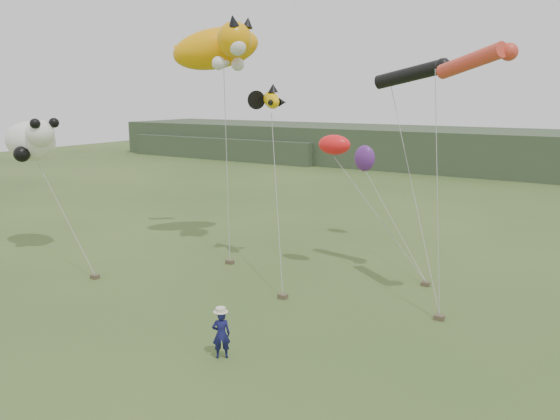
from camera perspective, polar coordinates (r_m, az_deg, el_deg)
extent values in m
plane|color=#385123|center=(17.17, -7.87, -13.71)|extent=(120.00, 120.00, 0.00)
cube|color=#2D3D28|center=(57.95, 21.88, 5.71)|extent=(90.00, 12.00, 4.00)
cube|color=#2D3D28|center=(67.35, -4.78, 6.62)|extent=(25.00, 8.00, 2.50)
imported|color=#13144A|center=(16.04, -6.16, -12.78)|extent=(0.62, 0.60, 1.43)
cube|color=brown|center=(24.63, -5.26, -5.42)|extent=(0.32, 0.26, 0.17)
cube|color=brown|center=(20.49, 0.29, -9.00)|extent=(0.32, 0.26, 0.17)
cube|color=brown|center=(19.41, 16.31, -10.73)|extent=(0.32, 0.26, 0.17)
cube|color=brown|center=(23.85, -18.77, -6.60)|extent=(0.32, 0.26, 0.17)
cube|color=brown|center=(22.53, 14.99, -7.46)|extent=(0.32, 0.26, 0.17)
ellipsoid|color=#EC9A05|center=(27.17, -6.69, 16.42)|extent=(4.50, 4.44, 2.66)
sphere|color=#EC9A05|center=(25.47, -4.78, 17.35)|extent=(1.55, 1.55, 1.55)
cone|color=black|center=(25.05, -4.93, 19.12)|extent=(0.48, 0.59, 0.58)
cone|color=black|center=(25.64, -3.39, 18.98)|extent=(0.48, 0.56, 0.55)
sphere|color=silver|center=(25.03, -4.48, 16.66)|extent=(0.78, 0.78, 0.78)
ellipsoid|color=silver|center=(26.81, -6.71, 15.00)|extent=(1.52, 0.76, 0.47)
sphere|color=silver|center=(25.29, -6.44, 15.00)|extent=(0.60, 0.60, 0.60)
sphere|color=silver|center=(26.15, -4.44, 14.94)|extent=(0.60, 0.60, 0.60)
cylinder|color=#EC9A05|center=(29.15, -9.43, 16.71)|extent=(1.61, 1.18, 0.94)
ellipsoid|color=#EEB208|center=(22.99, -0.91, 11.41)|extent=(1.40, 1.22, 0.92)
cone|color=black|center=(23.79, -2.74, 11.41)|extent=(0.96, 1.00, 0.79)
cone|color=black|center=(22.94, -0.72, 12.62)|extent=(0.44, 0.44, 0.35)
cone|color=black|center=(22.48, -0.95, 11.18)|extent=(0.47, 0.49, 0.35)
cone|color=black|center=(23.22, 0.25, 11.20)|extent=(0.47, 0.49, 0.35)
cylinder|color=black|center=(22.10, 13.51, 13.63)|extent=(3.06, 1.13, 1.11)
sphere|color=black|center=(21.26, 16.64, 14.19)|extent=(0.59, 0.59, 0.59)
cylinder|color=red|center=(19.53, 19.26, 14.45)|extent=(2.61, 2.02, 1.07)
sphere|color=red|center=(18.86, 22.81, 14.99)|extent=(0.55, 0.55, 0.55)
ellipsoid|color=white|center=(28.26, -24.64, 6.58)|extent=(2.78, 1.86, 1.86)
sphere|color=white|center=(27.03, -23.79, 7.33)|extent=(1.24, 1.24, 1.24)
sphere|color=black|center=(26.52, -24.22, 8.24)|extent=(0.45, 0.45, 0.45)
sphere|color=black|center=(26.94, -22.55, 8.41)|extent=(0.45, 0.45, 0.45)
sphere|color=black|center=(27.42, -25.37, 5.30)|extent=(0.72, 0.72, 0.72)
sphere|color=black|center=(29.15, -24.97, 5.86)|extent=(0.72, 0.72, 0.72)
ellipsoid|color=#FC181B|center=(22.52, 5.69, 6.80)|extent=(1.39, 0.81, 0.81)
ellipsoid|color=#5A247C|center=(28.33, 8.83, 5.36)|extent=(1.09, 0.73, 1.33)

